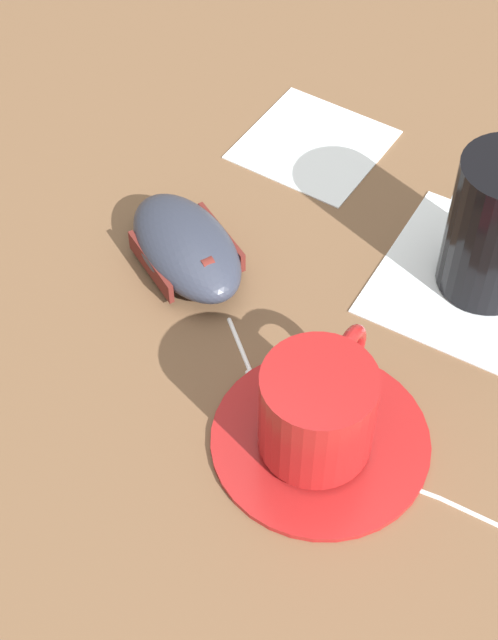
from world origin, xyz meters
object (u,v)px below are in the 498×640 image
object	(u,v)px
saucer	(320,439)
coffee_cup	(319,408)
drinking_glass	(498,227)
computer_mouse	(186,247)

from	to	relation	value
saucer	coffee_cup	world-z (taller)	coffee_cup
coffee_cup	drinking_glass	xyz separation A→B (m)	(0.19, -0.01, 0.02)
saucer	coffee_cup	bearing A→B (deg)	155.95
coffee_cup	saucer	bearing A→B (deg)	-24.05
computer_mouse	coffee_cup	bearing A→B (deg)	-110.82
coffee_cup	drinking_glass	bearing A→B (deg)	-2.79
coffee_cup	drinking_glass	world-z (taller)	drinking_glass
coffee_cup	computer_mouse	world-z (taller)	coffee_cup
drinking_glass	saucer	bearing A→B (deg)	177.58
saucer	computer_mouse	xyz separation A→B (m)	(0.06, 0.17, 0.01)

